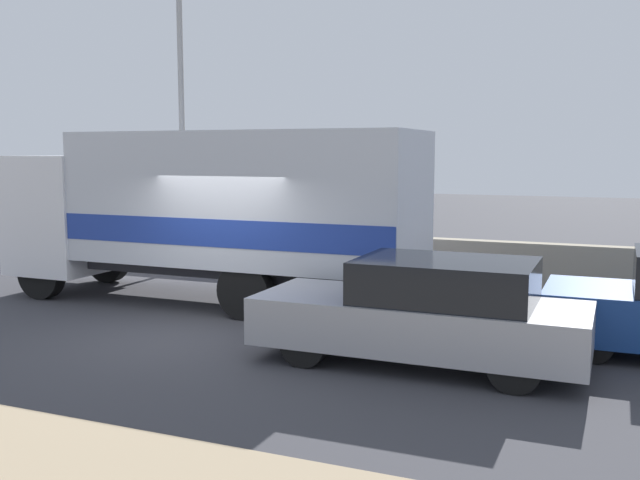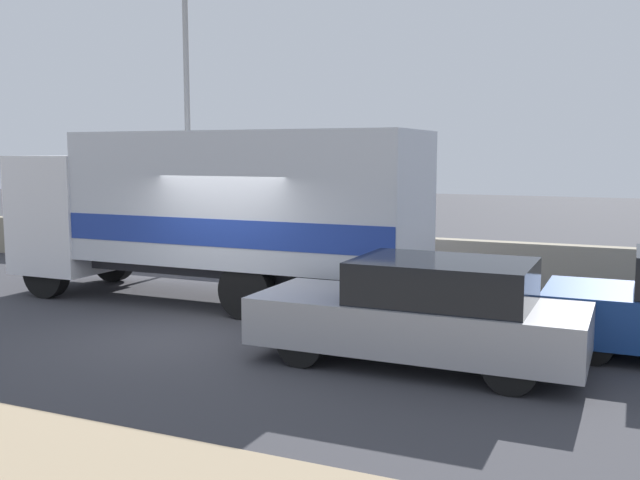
% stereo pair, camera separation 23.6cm
% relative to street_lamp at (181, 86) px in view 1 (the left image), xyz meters
% --- Properties ---
extents(ground_plane, '(80.00, 80.00, 0.00)m').
position_rel_street_lamp_xyz_m(ground_plane, '(3.56, -5.23, -4.51)').
color(ground_plane, '#38383D').
extents(stone_wall_backdrop, '(60.00, 0.35, 1.03)m').
position_rel_street_lamp_xyz_m(stone_wall_backdrop, '(3.56, 0.41, -3.99)').
color(stone_wall_backdrop, gray).
rests_on(stone_wall_backdrop, ground_plane).
extents(street_lamp, '(0.56, 0.28, 7.89)m').
position_rel_street_lamp_xyz_m(street_lamp, '(0.00, 0.00, 0.00)').
color(street_lamp, gray).
rests_on(street_lamp, ground_plane).
extents(box_truck, '(8.25, 2.46, 3.28)m').
position_rel_street_lamp_xyz_m(box_truck, '(2.73, -3.09, -2.67)').
color(box_truck, silver).
rests_on(box_truck, ground_plane).
extents(car_hatchback, '(4.50, 1.77, 1.47)m').
position_rel_street_lamp_xyz_m(car_hatchback, '(7.51, -5.47, -3.77)').
color(car_hatchback, '#9E9EA3').
rests_on(car_hatchback, ground_plane).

